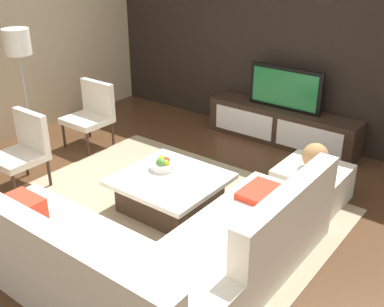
{
  "coord_description": "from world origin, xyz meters",
  "views": [
    {
      "loc": [
        2.68,
        -3.15,
        2.65
      ],
      "look_at": [
        -0.08,
        0.45,
        0.52
      ],
      "focal_mm": 43.66,
      "sensor_mm": 36.0,
      "label": 1
    }
  ],
  "objects_px": {
    "media_console": "(282,126)",
    "sectional_couch": "(154,253)",
    "accent_chair_near": "(24,146)",
    "television": "(285,88)",
    "floor_lamp": "(18,49)",
    "decorative_ball": "(315,156)",
    "accent_chair_far": "(92,111)",
    "ottoman": "(312,184)",
    "coffee_table": "(170,192)",
    "fruit_bowl": "(163,164)"
  },
  "relations": [
    {
      "from": "media_console",
      "to": "fruit_bowl",
      "type": "xyz_separation_m",
      "value": [
        -0.28,
        -2.2,
        0.18
      ]
    },
    {
      "from": "accent_chair_near",
      "to": "floor_lamp",
      "type": "xyz_separation_m",
      "value": [
        -0.83,
        0.64,
        0.87
      ]
    },
    {
      "from": "media_console",
      "to": "accent_chair_near",
      "type": "xyz_separation_m",
      "value": [
        -1.75,
        -2.89,
        0.24
      ]
    },
    {
      "from": "television",
      "to": "sectional_couch",
      "type": "distance_m",
      "value": 3.34
    },
    {
      "from": "ottoman",
      "to": "decorative_ball",
      "type": "distance_m",
      "value": 0.34
    },
    {
      "from": "media_console",
      "to": "sectional_couch",
      "type": "bearing_deg",
      "value": -80.81
    },
    {
      "from": "accent_chair_near",
      "to": "decorative_ball",
      "type": "distance_m",
      "value": 3.23
    },
    {
      "from": "ottoman",
      "to": "fruit_bowl",
      "type": "xyz_separation_m",
      "value": [
        -1.29,
        -0.97,
        0.23
      ]
    },
    {
      "from": "media_console",
      "to": "coffee_table",
      "type": "height_order",
      "value": "media_console"
    },
    {
      "from": "accent_chair_near",
      "to": "decorative_ball",
      "type": "bearing_deg",
      "value": 30.43
    },
    {
      "from": "television",
      "to": "accent_chair_far",
      "type": "height_order",
      "value": "television"
    },
    {
      "from": "accent_chair_far",
      "to": "ottoman",
      "type": "bearing_deg",
      "value": 9.48
    },
    {
      "from": "accent_chair_near",
      "to": "decorative_ball",
      "type": "height_order",
      "value": "accent_chair_near"
    },
    {
      "from": "television",
      "to": "coffee_table",
      "type": "distance_m",
      "value": 2.37
    },
    {
      "from": "coffee_table",
      "to": "sectional_couch",
      "type": "bearing_deg",
      "value": -56.89
    },
    {
      "from": "media_console",
      "to": "fruit_bowl",
      "type": "bearing_deg",
      "value": -97.27
    },
    {
      "from": "ottoman",
      "to": "decorative_ball",
      "type": "height_order",
      "value": "decorative_ball"
    },
    {
      "from": "media_console",
      "to": "sectional_couch",
      "type": "distance_m",
      "value": 3.3
    },
    {
      "from": "coffee_table",
      "to": "fruit_bowl",
      "type": "xyz_separation_m",
      "value": [
        -0.18,
        0.1,
        0.23
      ]
    },
    {
      "from": "floor_lamp",
      "to": "accent_chair_far",
      "type": "xyz_separation_m",
      "value": [
        0.53,
        0.63,
        -0.87
      ]
    },
    {
      "from": "media_console",
      "to": "floor_lamp",
      "type": "distance_m",
      "value": 3.6
    },
    {
      "from": "coffee_table",
      "to": "decorative_ball",
      "type": "height_order",
      "value": "decorative_ball"
    },
    {
      "from": "floor_lamp",
      "to": "ottoman",
      "type": "relative_size",
      "value": 2.31
    },
    {
      "from": "accent_chair_near",
      "to": "accent_chair_far",
      "type": "relative_size",
      "value": 1.0
    },
    {
      "from": "sectional_couch",
      "to": "ottoman",
      "type": "relative_size",
      "value": 3.5
    },
    {
      "from": "sectional_couch",
      "to": "accent_chair_far",
      "type": "xyz_separation_m",
      "value": [
        -2.57,
        1.63,
        0.2
      ]
    },
    {
      "from": "sectional_couch",
      "to": "floor_lamp",
      "type": "distance_m",
      "value": 3.44
    },
    {
      "from": "television",
      "to": "floor_lamp",
      "type": "bearing_deg",
      "value": -138.89
    },
    {
      "from": "decorative_ball",
      "to": "media_console",
      "type": "bearing_deg",
      "value": 129.44
    },
    {
      "from": "fruit_bowl",
      "to": "media_console",
      "type": "bearing_deg",
      "value": 82.73
    },
    {
      "from": "ottoman",
      "to": "sectional_couch",
      "type": "bearing_deg",
      "value": -103.36
    },
    {
      "from": "television",
      "to": "ottoman",
      "type": "height_order",
      "value": "television"
    },
    {
      "from": "ottoman",
      "to": "fruit_bowl",
      "type": "relative_size",
      "value": 2.5
    },
    {
      "from": "media_console",
      "to": "fruit_bowl",
      "type": "relative_size",
      "value": 7.7
    },
    {
      "from": "coffee_table",
      "to": "accent_chair_near",
      "type": "distance_m",
      "value": 1.78
    },
    {
      "from": "accent_chair_far",
      "to": "decorative_ball",
      "type": "xyz_separation_m",
      "value": [
        3.06,
        0.4,
        0.05
      ]
    },
    {
      "from": "ottoman",
      "to": "accent_chair_far",
      "type": "bearing_deg",
      "value": -172.62
    },
    {
      "from": "sectional_couch",
      "to": "decorative_ball",
      "type": "distance_m",
      "value": 2.1
    },
    {
      "from": "ottoman",
      "to": "decorative_ball",
      "type": "bearing_deg",
      "value": 0.0
    },
    {
      "from": "decorative_ball",
      "to": "accent_chair_far",
      "type": "bearing_deg",
      "value": -172.62
    },
    {
      "from": "media_console",
      "to": "ottoman",
      "type": "relative_size",
      "value": 3.08
    },
    {
      "from": "ottoman",
      "to": "decorative_ball",
      "type": "relative_size",
      "value": 2.5
    },
    {
      "from": "ottoman",
      "to": "accent_chair_far",
      "type": "distance_m",
      "value": 3.09
    },
    {
      "from": "accent_chair_near",
      "to": "fruit_bowl",
      "type": "relative_size",
      "value": 3.11
    },
    {
      "from": "floor_lamp",
      "to": "decorative_ball",
      "type": "distance_m",
      "value": 3.82
    },
    {
      "from": "decorative_ball",
      "to": "television",
      "type": "bearing_deg",
      "value": 129.43
    },
    {
      "from": "sectional_couch",
      "to": "decorative_ball",
      "type": "relative_size",
      "value": 8.75
    },
    {
      "from": "fruit_bowl",
      "to": "accent_chair_far",
      "type": "height_order",
      "value": "accent_chair_far"
    },
    {
      "from": "television",
      "to": "coffee_table",
      "type": "xyz_separation_m",
      "value": [
        -0.1,
        -2.3,
        -0.59
      ]
    },
    {
      "from": "accent_chair_near",
      "to": "accent_chair_far",
      "type": "height_order",
      "value": "same"
    }
  ]
}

